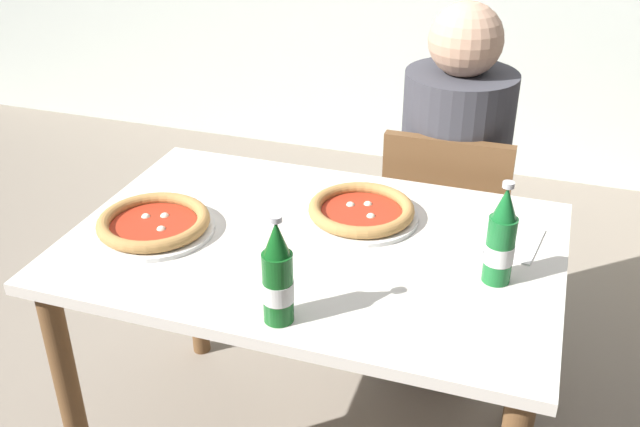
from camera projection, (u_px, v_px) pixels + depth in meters
dining_table_main at (314, 279)px, 1.86m from camera, size 1.20×0.80×0.75m
chair_behind_table at (445, 231)px, 2.37m from camera, size 0.40×0.40×0.85m
diner_seated at (450, 197)px, 2.36m from camera, size 0.34×0.34×1.21m
pizza_margherita_near at (361, 211)px, 1.89m from camera, size 0.30×0.30×0.04m
pizza_marinara_far at (154, 224)px, 1.83m from camera, size 0.31×0.31×0.04m
beer_bottle_left at (501, 241)px, 1.60m from camera, size 0.07×0.07×0.25m
beer_bottle_center at (278, 278)px, 1.47m from camera, size 0.07×0.07×0.25m
napkin_with_cutlery at (502, 239)px, 1.80m from camera, size 0.20×0.20×0.01m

